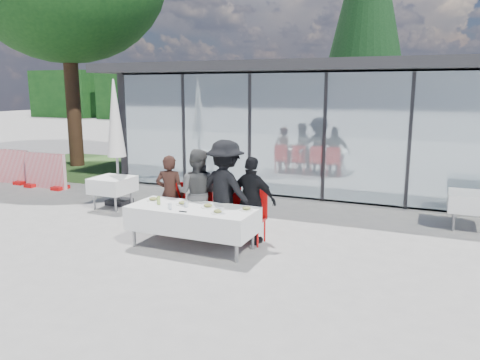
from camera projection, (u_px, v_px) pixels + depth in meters
name	position (u px, v px, depth m)	size (l,w,h in m)	color
ground	(213.00, 247.00, 8.36)	(90.00, 90.00, 0.00)	gray
pavilion	(387.00, 109.00, 14.52)	(14.80, 8.80, 3.44)	gray
treeline	(360.00, 96.00, 33.94)	(62.50, 2.00, 4.40)	black
dining_table	(192.00, 219.00, 8.21)	(2.26, 0.96, 0.75)	white
diner_a	(170.00, 194.00, 9.09)	(0.56, 0.56, 1.53)	#331C16
diner_chair_a	(173.00, 204.00, 9.22)	(0.44, 0.44, 0.97)	red
diner_b	(197.00, 193.00, 8.84)	(0.82, 0.82, 1.68)	#4C4C4C
diner_chair_b	(200.00, 207.00, 8.98)	(0.44, 0.44, 0.97)	red
diner_c	(225.00, 191.00, 8.59)	(1.21, 1.21, 1.88)	black
diner_chair_c	(228.00, 211.00, 8.76)	(0.44, 0.44, 0.97)	red
diner_d	(252.00, 201.00, 8.41)	(0.94, 0.94, 1.60)	black
diner_chair_d	(254.00, 213.00, 8.55)	(0.44, 0.44, 0.97)	red
plate_a	(153.00, 199.00, 8.61)	(0.24, 0.24, 0.07)	white
plate_b	(183.00, 203.00, 8.32)	(0.24, 0.24, 0.07)	white
plate_c	(208.00, 206.00, 8.12)	(0.24, 0.24, 0.07)	white
plate_d	(247.00, 209.00, 7.93)	(0.24, 0.24, 0.07)	white
plate_extra	(218.00, 212.00, 7.75)	(0.24, 0.24, 0.07)	white
juice_bottle	(159.00, 200.00, 8.34)	(0.06, 0.06, 0.14)	#94B64B
drinking_glasses	(192.00, 207.00, 7.97)	(1.01, 0.29, 0.10)	silver
folded_eyeglasses	(183.00, 212.00, 7.84)	(0.14, 0.03, 0.01)	black
spare_table_left	(113.00, 185.00, 10.96)	(0.86, 0.86, 0.74)	white
spare_table_right	(471.00, 202.00, 9.34)	(0.86, 0.86, 0.74)	white
market_umbrella	(115.00, 126.00, 11.08)	(0.50, 0.50, 3.00)	black
conifer_tree	(367.00, 7.00, 18.72)	(4.00, 4.00, 10.50)	#382316
grass_patch	(78.00, 165.00, 17.05)	(5.00, 5.00, 0.02)	#385926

